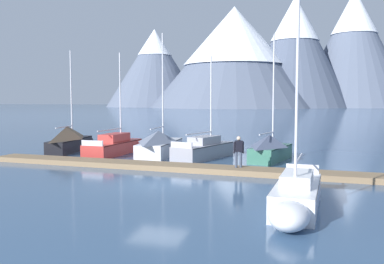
# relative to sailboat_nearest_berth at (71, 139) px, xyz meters

# --- Properties ---
(ground_plane) EXTENTS (700.00, 700.00, 0.00)m
(ground_plane) POSITION_rel_sailboat_nearest_berth_xyz_m (10.81, -10.14, -0.93)
(ground_plane) COLOR #38567A
(mountain_west_summit) EXTENTS (58.66, 58.66, 46.88)m
(mountain_west_summit) POSITION_rel_sailboat_nearest_berth_xyz_m (-71.38, 210.76, 23.12)
(mountain_west_summit) COLOR slate
(mountain_west_summit) RESTS_ON ground
(mountain_central_massif) EXTENTS (91.50, 91.50, 54.76)m
(mountain_central_massif) POSITION_rel_sailboat_nearest_berth_xyz_m (-20.64, 198.68, 28.48)
(mountain_central_massif) COLOR slate
(mountain_central_massif) RESTS_ON ground
(mountain_shoulder_ridge) EXTENTS (62.19, 62.19, 60.31)m
(mountain_shoulder_ridge) POSITION_rel_sailboat_nearest_berth_xyz_m (11.10, 207.59, 30.41)
(mountain_shoulder_ridge) COLOR #4C566B
(mountain_shoulder_ridge) RESTS_ON ground
(mountain_east_summit) EXTENTS (63.21, 63.21, 65.30)m
(mountain_east_summit) POSITION_rel_sailboat_nearest_berth_xyz_m (42.86, 222.28, 32.84)
(mountain_east_summit) COLOR slate
(mountain_east_summit) RESTS_ON ground
(dock) EXTENTS (25.19, 3.56, 0.30)m
(dock) POSITION_rel_sailboat_nearest_berth_xyz_m (10.81, -6.14, -0.79)
(dock) COLOR #846B4C
(dock) RESTS_ON ground
(sailboat_nearest_berth) EXTENTS (2.48, 7.32, 7.70)m
(sailboat_nearest_berth) POSITION_rel_sailboat_nearest_berth_xyz_m (0.00, 0.00, 0.00)
(sailboat_nearest_berth) COLOR black
(sailboat_nearest_berth) RESTS_ON ground
(sailboat_second_berth) EXTENTS (2.06, 6.94, 7.42)m
(sailboat_second_berth) POSITION_rel_sailboat_nearest_berth_xyz_m (4.06, -0.46, -0.33)
(sailboat_second_berth) COLOR #B2332D
(sailboat_second_berth) RESTS_ON ground
(sailboat_mid_dock_port) EXTENTS (2.37, 7.35, 8.69)m
(sailboat_mid_dock_port) POSITION_rel_sailboat_nearest_berth_xyz_m (7.50, -0.42, -0.08)
(sailboat_mid_dock_port) COLOR silver
(sailboat_mid_dock_port) RESTS_ON ground
(sailboat_mid_dock_starboard) EXTENTS (3.41, 6.39, 6.93)m
(sailboat_mid_dock_starboard) POSITION_rel_sailboat_nearest_berth_xyz_m (10.94, -0.92, -0.32)
(sailboat_mid_dock_starboard) COLOR #93939E
(sailboat_mid_dock_starboard) RESTS_ON ground
(sailboat_far_berth) EXTENTS (2.75, 5.58, 8.13)m
(sailboat_far_berth) POSITION_rel_sailboat_nearest_berth_xyz_m (15.31, -0.92, -0.11)
(sailboat_far_berth) COLOR #336B56
(sailboat_far_berth) RESTS_ON ground
(sailboat_outer_slip) EXTENTS (1.81, 6.19, 7.31)m
(sailboat_outer_slip) POSITION_rel_sailboat_nearest_berth_xyz_m (17.12, -13.50, -0.37)
(sailboat_outer_slip) COLOR white
(sailboat_outer_slip) RESTS_ON ground
(person_on_dock) EXTENTS (0.53, 0.37, 1.69)m
(person_on_dock) POSITION_rel_sailboat_nearest_berth_xyz_m (13.98, -6.24, 0.33)
(person_on_dock) COLOR #384256
(person_on_dock) RESTS_ON dock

